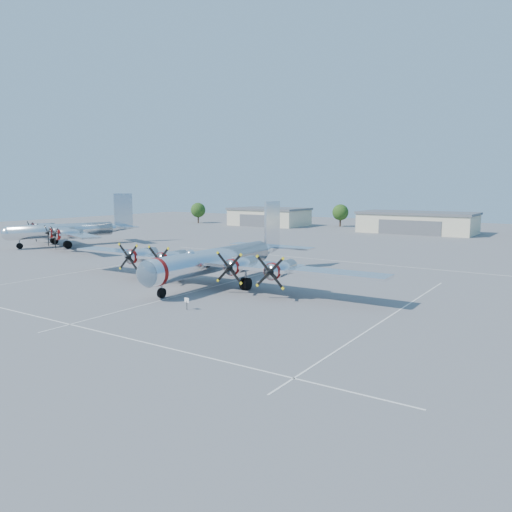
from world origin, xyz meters
The scene contains 9 objects.
ground centered at (0.00, 0.00, 0.00)m, with size 260.00×260.00×0.00m, color #5D5D5F.
parking_lines centered at (0.00, -1.75, 0.01)m, with size 60.00×50.08×0.01m.
hangar_west centered at (-45.00, 81.96, 2.71)m, with size 22.60×14.60×5.40m.
hangar_center centered at (0.00, 81.96, 2.71)m, with size 28.60×14.60×5.40m.
tree_far_west centered at (-70.00, 78.00, 4.22)m, with size 4.80×4.80×6.64m.
tree_west centered at (-25.00, 90.00, 4.22)m, with size 4.80×4.80×6.64m.
main_bomber_b29 centered at (-0.97, 0.19, 0.00)m, with size 43.87×30.01×9.70m, color silver, non-canonical shape.
bomber_west centered at (-50.16, 14.45, 0.00)m, with size 39.23×27.78×10.36m, color silver, non-canonical shape.
info_placard centered at (4.93, -12.53, 0.83)m, with size 0.62×0.13×1.19m.
Camera 1 is at (36.33, -47.79, 11.70)m, focal length 35.00 mm.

